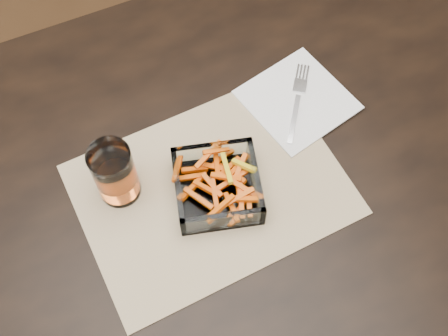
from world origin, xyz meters
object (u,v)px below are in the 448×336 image
(glass_bowl, at_px, (217,187))
(fork, at_px, (297,100))
(dining_table, at_px, (215,196))
(tumbler, at_px, (115,175))

(glass_bowl, xyz_separation_m, fork, (0.21, 0.11, -0.02))
(dining_table, bearing_deg, glass_bowl, -104.79)
(tumbler, distance_m, fork, 0.37)
(dining_table, distance_m, fork, 0.24)
(dining_table, xyz_separation_m, fork, (0.21, 0.08, 0.10))
(tumbler, relative_size, fork, 0.80)
(fork, bearing_deg, tumbler, -138.08)
(dining_table, height_order, glass_bowl, glass_bowl)
(dining_table, relative_size, glass_bowl, 9.24)
(glass_bowl, height_order, tumbler, tumbler)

